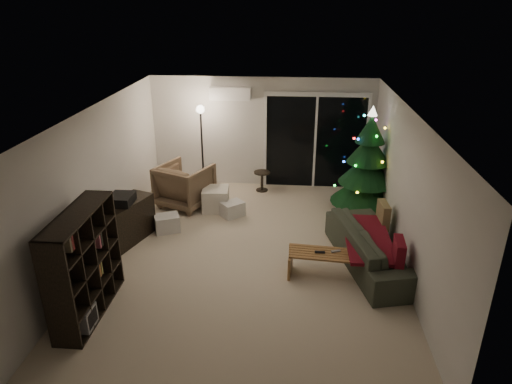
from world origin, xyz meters
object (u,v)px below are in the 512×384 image
Objects in this scene: bookshelf at (71,264)px; coffee_table at (329,264)px; christmas_tree at (368,162)px; armchair at (185,185)px; media_cabinet at (125,223)px; sofa at (373,247)px.

bookshelf is 3.80m from coffee_table.
christmas_tree is (4.43, 3.56, 0.34)m from bookshelf.
armchair is at bearing 70.68° from bookshelf.
christmas_tree reaches higher than media_cabinet.
coffee_table is (2.85, -2.45, -0.25)m from armchair.
bookshelf is 5.69m from christmas_tree.
media_cabinet reaches higher than sofa.
christmas_tree is at bearing 38.75° from media_cabinet.
coffee_table is (-0.73, -0.38, -0.13)m from sofa.
bookshelf is 2.01m from media_cabinet.
christmas_tree is (4.43, 1.58, 0.73)m from media_cabinet.
media_cabinet is 0.55× the size of christmas_tree.
media_cabinet is 0.96× the size of coffee_table.
coffee_table is 0.57× the size of christmas_tree.
bookshelf reaches higher than media_cabinet.
christmas_tree is at bearing 30.62° from bookshelf.
bookshelf is 1.20× the size of coffee_table.
bookshelf is 0.69× the size of christmas_tree.
christmas_tree is (0.86, 2.37, 0.90)m from coffee_table.
coffee_table is at bearing 163.10° from armchair.
armchair is 4.14m from sofa.
sofa is (4.30, -0.41, -0.05)m from media_cabinet.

